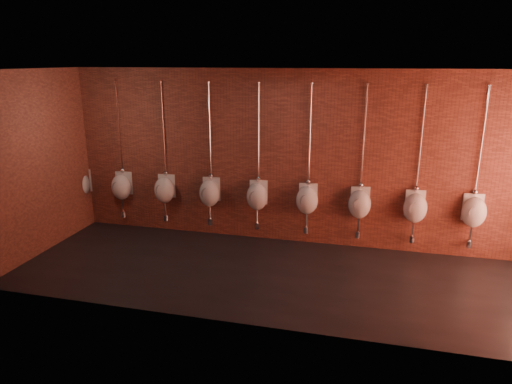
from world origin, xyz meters
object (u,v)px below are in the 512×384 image
at_px(urinal_0, 80,183).
at_px(urinal_6, 360,203).
at_px(urinal_7, 415,207).
at_px(urinal_5, 307,199).
at_px(urinal_3, 210,192).
at_px(urinal_8, 474,211).
at_px(urinal_4, 257,196).
at_px(urinal_1, 121,186).
at_px(urinal_2, 164,189).

height_order(urinal_0, urinal_6, same).
relative_size(urinal_6, urinal_7, 1.00).
xyz_separation_m(urinal_0, urinal_5, (4.69, 0.00, 0.00)).
relative_size(urinal_3, urinal_6, 1.00).
bearing_deg(urinal_8, urinal_4, 180.00).
distance_m(urinal_6, urinal_8, 1.88).
bearing_deg(urinal_5, urinal_7, 0.00).
relative_size(urinal_6, urinal_8, 1.00).
bearing_deg(urinal_8, urinal_1, 180.00).
height_order(urinal_1, urinal_5, same).
bearing_deg(urinal_6, urinal_4, 180.00).
xyz_separation_m(urinal_2, urinal_5, (2.82, 0.00, 0.00)).
bearing_deg(urinal_8, urinal_0, 180.00).
bearing_deg(urinal_3, urinal_4, 0.00).
distance_m(urinal_4, urinal_7, 2.82).
bearing_deg(urinal_8, urinal_3, 180.00).
bearing_deg(urinal_5, urinal_2, 180.00).
bearing_deg(urinal_8, urinal_6, 180.00).
bearing_deg(urinal_2, urinal_5, 0.00).
height_order(urinal_2, urinal_4, same).
bearing_deg(urinal_2, urinal_6, 0.00).
bearing_deg(urinal_6, urinal_3, 180.00).
bearing_deg(urinal_6, urinal_5, 180.00).
height_order(urinal_1, urinal_7, same).
bearing_deg(urinal_3, urinal_8, 0.00).
bearing_deg(urinal_8, urinal_5, 180.00).
xyz_separation_m(urinal_3, urinal_6, (2.82, 0.00, 0.00)).
height_order(urinal_1, urinal_6, same).
distance_m(urinal_1, urinal_7, 5.63).
distance_m(urinal_2, urinal_7, 4.69).
bearing_deg(urinal_7, urinal_2, 180.00).
height_order(urinal_5, urinal_7, same).
xyz_separation_m(urinal_1, urinal_8, (6.57, 0.00, 0.00)).
bearing_deg(urinal_4, urinal_3, 180.00).
bearing_deg(urinal_7, urinal_5, 180.00).
bearing_deg(urinal_8, urinal_7, 180.00).
xyz_separation_m(urinal_3, urinal_8, (4.69, 0.00, 0.00)).
relative_size(urinal_2, urinal_3, 1.00).
bearing_deg(urinal_1, urinal_6, 0.00).
relative_size(urinal_3, urinal_8, 1.00).
height_order(urinal_4, urinal_5, same).
bearing_deg(urinal_1, urinal_0, 180.00).
distance_m(urinal_4, urinal_8, 3.76).
bearing_deg(urinal_0, urinal_3, 0.00).
distance_m(urinal_6, urinal_7, 0.94).
bearing_deg(urinal_6, urinal_7, 0.00).
bearing_deg(urinal_7, urinal_3, 180.00).
xyz_separation_m(urinal_3, urinal_7, (3.76, 0.00, 0.00)).
xyz_separation_m(urinal_5, urinal_6, (0.94, 0.00, 0.00)).
xyz_separation_m(urinal_0, urinal_2, (1.88, 0.00, 0.00)).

